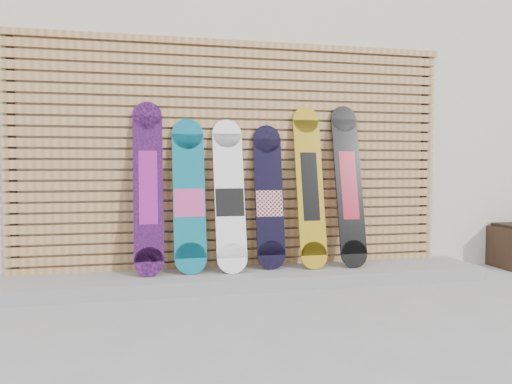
% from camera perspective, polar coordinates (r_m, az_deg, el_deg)
% --- Properties ---
extents(ground, '(80.00, 80.00, 0.00)m').
position_cam_1_polar(ground, '(4.08, 2.53, -12.55)').
color(ground, gray).
rests_on(ground, ground).
extents(building, '(12.00, 5.00, 3.60)m').
position_cam_1_polar(building, '(7.49, -0.79, 8.41)').
color(building, beige).
rests_on(building, ground).
extents(concrete_step, '(4.60, 0.70, 0.12)m').
position_cam_1_polar(concrete_step, '(4.68, -1.48, -9.77)').
color(concrete_step, gray).
rests_on(concrete_step, ground).
extents(slat_wall, '(4.26, 0.08, 2.29)m').
position_cam_1_polar(slat_wall, '(4.85, -2.17, 4.34)').
color(slat_wall, '#B07D49').
rests_on(slat_wall, ground).
extents(snowboard_0, '(0.26, 0.33, 1.57)m').
position_cam_1_polar(snowboard_0, '(4.58, -12.22, 0.52)').
color(snowboard_0, black).
rests_on(snowboard_0, concrete_step).
extents(snowboard_1, '(0.29, 0.32, 1.42)m').
position_cam_1_polar(snowboard_1, '(4.61, -7.65, -0.49)').
color(snowboard_1, '#0D6980').
rests_on(snowboard_1, concrete_step).
extents(snowboard_2, '(0.28, 0.37, 1.42)m').
position_cam_1_polar(snowboard_2, '(4.63, -3.05, -0.45)').
color(snowboard_2, white).
rests_on(snowboard_2, concrete_step).
extents(snowboard_3, '(0.27, 0.26, 1.37)m').
position_cam_1_polar(snowboard_3, '(4.76, 1.50, -0.62)').
color(snowboard_3, black).
rests_on(snowboard_3, concrete_step).
extents(snowboard_4, '(0.26, 0.35, 1.56)m').
position_cam_1_polar(snowboard_4, '(4.83, 6.16, 0.63)').
color(snowboard_4, '#B58D13').
rests_on(snowboard_4, concrete_step).
extents(snowboard_5, '(0.27, 0.37, 1.58)m').
position_cam_1_polar(snowboard_5, '(4.96, 10.55, 0.77)').
color(snowboard_5, black).
rests_on(snowboard_5, concrete_step).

